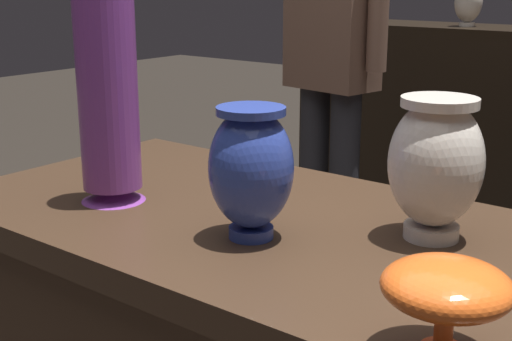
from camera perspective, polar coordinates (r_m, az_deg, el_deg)
name	(u,v)px	position (r m, az deg, el deg)	size (l,w,h in m)	color
vase_centerpiece	(251,168)	(1.15, -0.40, 0.21)	(0.14, 0.14, 0.22)	#2D429E
vase_tall_behind	(108,103)	(1.35, -11.71, 5.34)	(0.12, 0.12, 0.38)	#7A388E
vase_left_accent	(436,163)	(1.18, 14.17, 0.60)	(0.15, 0.15, 0.23)	silver
vase_right_accent	(447,289)	(0.83, 15.00, -9.13)	(0.15, 0.15, 0.11)	#E55B1E
shelf_vase_far_left	(376,8)	(3.69, 9.53, 12.69)	(0.10, 0.10, 0.18)	gray
shelf_vase_left	(469,1)	(3.37, 16.62, 12.84)	(0.12, 0.12, 0.20)	silver
visitor_near_left	(332,44)	(2.60, 6.11, 10.04)	(0.46, 0.23, 1.66)	#232328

